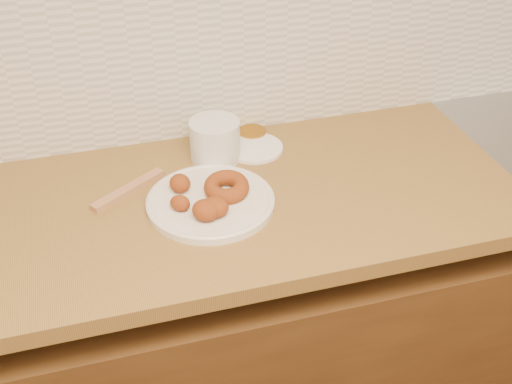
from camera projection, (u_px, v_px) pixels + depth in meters
base_cabinet at (293, 334)px, 1.80m from camera, size 3.60×0.60×0.77m
butcher_block at (13, 238)px, 1.37m from camera, size 2.30×0.62×0.04m
backsplash at (265, 17)px, 1.57m from camera, size 3.60×0.02×0.60m
donut_plate at (211, 202)px, 1.43m from camera, size 0.29×0.29×0.02m
ring_donut at (226, 187)px, 1.44m from camera, size 0.11×0.11×0.05m
fried_dough_chunks at (199, 202)px, 1.38m from camera, size 0.14×0.19×0.05m
plastic_tub at (215, 141)px, 1.57m from camera, size 0.15×0.15×0.10m
tub_lid at (254, 148)px, 1.63m from camera, size 0.16×0.16×0.01m
brass_jar_lid at (252, 133)px, 1.69m from camera, size 0.08×0.08×0.01m
wooden_utensil at (129, 190)px, 1.47m from camera, size 0.18×0.13×0.02m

